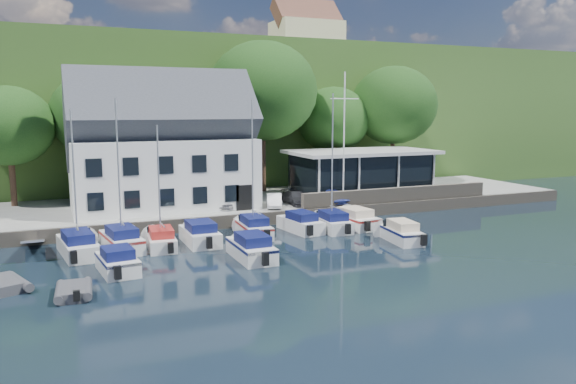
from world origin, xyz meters
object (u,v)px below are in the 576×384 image
object	(u,v)px
boat_r1_0	(74,179)
dinghy_0	(4,282)
boat_r1_3	(200,232)
boat_r1_4	(253,172)
boat_r1_7	(354,217)
car_blue	(331,196)
boat_r2_4	(400,231)
boat_r2_2	(251,246)
harbor_building	(162,153)
car_dgrey	(296,198)
boat_r1_2	(159,185)
club_pavilion	(361,173)
car_white	(274,200)
boat_r1_1	(119,176)
dinghy_1	(74,289)
boat_r1_6	(332,170)
car_silver	(222,202)
flagpole	(344,139)
boat_r2_0	(117,260)
boat_r1_5	(300,221)

from	to	relation	value
boat_r1_0	dinghy_0	xyz separation A→B (m)	(-3.69, -5.53, -4.34)
boat_r1_3	dinghy_0	distance (m)	12.61
boat_r1_4	boat_r1_7	xyz separation A→B (m)	(8.04, -0.10, -3.81)
car_blue	boat_r2_4	xyz separation A→B (m)	(-0.12, -10.42, -0.88)
boat_r2_2	boat_r1_3	bearing A→B (deg)	111.21
harbor_building	car_dgrey	bearing A→B (deg)	-15.97
boat_r1_2	boat_r2_4	size ratio (longest dim) A/B	1.39
club_pavilion	car_white	size ratio (longest dim) A/B	3.97
boat_r1_1	dinghy_1	size ratio (longest dim) A/B	3.27
boat_r1_3	boat_r1_6	distance (m)	10.60
car_blue	boat_r1_0	size ratio (longest dim) A/B	0.38
boat_r1_6	dinghy_1	world-z (taller)	boat_r1_6
car_white	boat_r1_6	distance (m)	6.71
car_blue	boat_r1_7	xyz separation A→B (m)	(-0.72, -5.13, -0.87)
car_silver	car_dgrey	world-z (taller)	car_silver
boat_r1_1	flagpole	bearing A→B (deg)	7.26
flagpole	boat_r2_2	xyz separation A→B (m)	(-11.71, -10.13, -5.64)
boat_r2_0	dinghy_1	size ratio (longest dim) A/B	1.76
boat_r1_1	boat_r1_3	world-z (taller)	boat_r1_1
boat_r1_5	dinghy_1	bearing A→B (deg)	-158.13
boat_r1_1	boat_r1_3	bearing A→B (deg)	-11.29
harbor_building	car_white	world-z (taller)	harbor_building
boat_r2_4	boat_r1_4	bearing A→B (deg)	155.11
boat_r2_0	boat_r1_7	bearing A→B (deg)	10.94
flagpole	boat_r1_4	world-z (taller)	flagpole
car_silver	dinghy_0	world-z (taller)	car_silver
car_dgrey	boat_r1_7	world-z (taller)	car_dgrey
car_blue	boat_r2_4	distance (m)	10.46
club_pavilion	dinghy_1	size ratio (longest dim) A/B	4.56
boat_r1_6	boat_r2_2	size ratio (longest dim) A/B	1.42
boat_r1_4	boat_r2_0	size ratio (longest dim) A/B	1.79
car_dgrey	boat_r2_4	world-z (taller)	car_dgrey
car_white	boat_r2_2	size ratio (longest dim) A/B	0.53
boat_r1_2	dinghy_1	xyz separation A→B (m)	(-5.57, -7.86, -3.77)
harbor_building	dinghy_0	bearing A→B (deg)	-125.72
harbor_building	car_blue	size ratio (longest dim) A/B	4.04
flagpole	club_pavilion	bearing A→B (deg)	43.43
club_pavilion	dinghy_0	distance (m)	32.21
club_pavilion	car_silver	size ratio (longest dim) A/B	4.10
harbor_building	boat_r1_5	distance (m)	12.74
boat_r1_5	boat_r1_6	distance (m)	4.41
car_dgrey	dinghy_1	bearing A→B (deg)	-139.93
boat_r2_2	boat_r1_5	bearing A→B (deg)	44.60
harbor_building	boat_r1_6	bearing A→B (deg)	-40.90
flagpole	boat_r1_3	bearing A→B (deg)	-158.97
boat_r1_2	boat_r2_2	bearing A→B (deg)	-42.22
boat_r1_0	boat_r1_2	size ratio (longest dim) A/B	1.15
car_dgrey	boat_r1_3	bearing A→B (deg)	-145.55
boat_r1_1	boat_r2_2	xyz separation A→B (m)	(6.89, -5.23, -3.95)
car_dgrey	boat_r1_5	size ratio (longest dim) A/B	0.62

